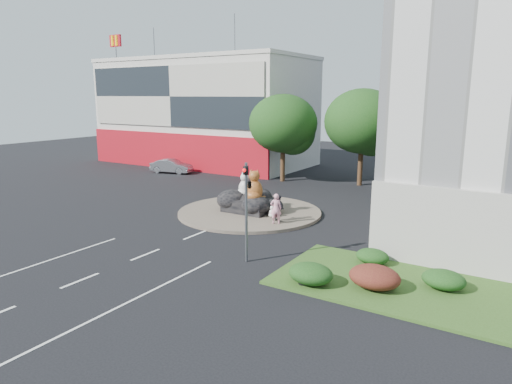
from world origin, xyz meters
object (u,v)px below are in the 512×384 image
Objects in this scene: pedestrian_pink at (276,209)px; pedestrian_dark at (278,208)px; kitten_calico at (224,205)px; litter_bin at (304,275)px; cat_white at (245,184)px; cat_tabby at (254,185)px; parked_car at (172,166)px; kitten_white at (272,211)px.

pedestrian_pink is 0.71m from pedestrian_dark.
kitten_calico is 1.02× the size of litter_bin.
cat_tabby is at bearing -22.80° from cat_white.
cat_white is 0.39× the size of parked_car.
litter_bin is (5.60, -7.39, -0.65)m from pedestrian_pink.
parked_car is at bearing 142.78° from litter_bin.
cat_tabby reaches higher than pedestrian_pink.
parked_car is (-19.43, 11.63, -0.42)m from pedestrian_pink.
kitten_calico is 4.84m from pedestrian_pink.
cat_white is 1.04× the size of pedestrian_dark.
cat_white is 18.34m from parked_car.
cat_white is at bearing 132.72° from cat_tabby.
litter_bin is (6.59, -8.61, -0.08)m from kitten_white.
parked_car is at bearing 132.41° from cat_tabby.
litter_bin is at bearing 154.25° from pedestrian_dark.
litter_bin is at bearing -140.78° from parked_car.
kitten_calico is at bearing 141.14° from litter_bin.
cat_white is 1.56m from cat_tabby.
cat_tabby is at bearing 132.70° from litter_bin.
cat_tabby is 12.01m from litter_bin.
kitten_white is (2.81, -0.93, -1.38)m from cat_white.
pedestrian_pink is 0.43× the size of parked_car.
kitten_white is at bearing 127.43° from litter_bin.
kitten_white is at bearing -10.21° from cat_white.
litter_bin is at bearing -0.83° from kitten_calico.
kitten_calico is 1.02× the size of kitten_white.
kitten_calico is 0.18× the size of parked_car.
pedestrian_pink is 1.14× the size of pedestrian_dark.
parked_car is (-15.64, 9.49, -1.24)m from cat_white.
litter_bin is (25.04, -19.02, -0.22)m from parked_car.
kitten_calico reaches higher than litter_bin.
litter_bin is at bearing -77.98° from kitten_white.
cat_white is 4.00m from pedestrian_dark.
cat_tabby is 1.29× the size of pedestrian_dark.
kitten_calico reaches higher than kitten_white.
cat_white is 2.17× the size of kitten_calico.
kitten_calico is at bearing 174.27° from cat_tabby.
cat_white is 2.21× the size of kitten_white.
litter_bin is (8.07, -8.74, -1.67)m from cat_tabby.
cat_tabby reaches higher than cat_white.
pedestrian_dark reaches higher than litter_bin.
pedestrian_dark is at bearing 125.77° from litter_bin.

